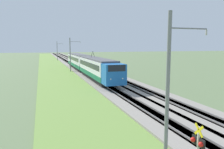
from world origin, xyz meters
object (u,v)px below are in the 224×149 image
Objects in this scene: catenary_mast_near at (169,83)px; catenary_mast_far at (57,51)px; catenary_mast_mid at (70,54)px; passenger_train at (86,63)px.

catenary_mast_far is (82.51, -0.00, -0.09)m from catenary_mast_near.
catenary_mast_far is at bearing -0.00° from catenary_mast_mid.
catenary_mast_near is (-36.07, 2.60, 1.76)m from passenger_train.
passenger_train is at bearing -153.41° from catenary_mast_mid.
catenary_mast_mid reaches higher than passenger_train.
catenary_mast_far is (41.25, -0.00, -0.06)m from catenary_mast_mid.
passenger_train is 46.54m from catenary_mast_far.
passenger_train is 6.05m from catenary_mast_mid.
catenary_mast_near is at bearing -4.12° from passenger_train.
catenary_mast_near is 41.25m from catenary_mast_mid.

